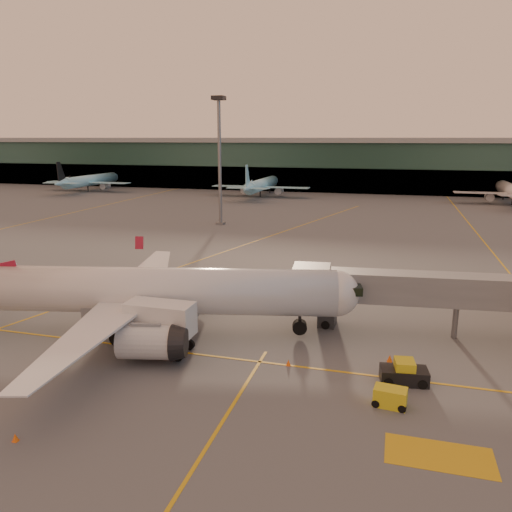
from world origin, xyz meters
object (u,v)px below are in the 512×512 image
(catering_truck, at_px, (161,325))
(pushback_tug, at_px, (404,374))
(main_airplane, at_px, (140,292))
(gpu_cart, at_px, (390,397))

(catering_truck, distance_m, pushback_tug, 19.56)
(main_airplane, relative_size, gpu_cart, 17.10)
(gpu_cart, xyz_separation_m, pushback_tug, (0.93, 3.68, 0.08))
(main_airplane, height_order, gpu_cart, main_airplane)
(gpu_cart, bearing_deg, pushback_tug, 82.55)
(main_airplane, xyz_separation_m, catering_truck, (3.62, -3.35, -1.46))
(gpu_cart, bearing_deg, main_airplane, 168.96)
(catering_truck, bearing_deg, main_airplane, 137.49)
(main_airplane, distance_m, catering_truck, 5.14)
(catering_truck, xyz_separation_m, gpu_cart, (18.55, -3.73, -1.86))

